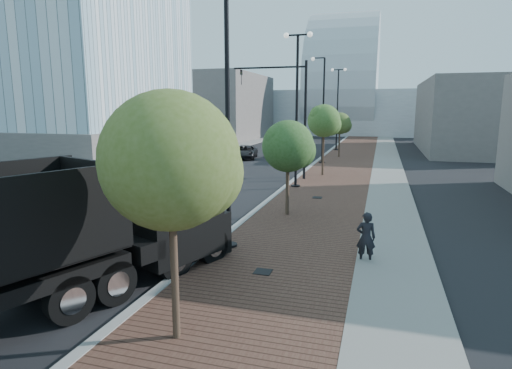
# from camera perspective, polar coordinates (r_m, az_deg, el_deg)

# --- Properties ---
(sidewalk) EXTENTS (7.00, 140.00, 0.12)m
(sidewalk) POSITION_cam_1_polar(r_m,az_deg,el_deg) (43.82, 13.68, 3.63)
(sidewalk) COLOR #4C2D23
(sidewalk) RESTS_ON ground
(concrete_strip) EXTENTS (2.40, 140.00, 0.13)m
(concrete_strip) POSITION_cam_1_polar(r_m,az_deg,el_deg) (43.77, 17.21, 3.46)
(concrete_strip) COLOR slate
(concrete_strip) RESTS_ON ground
(curb) EXTENTS (0.30, 140.00, 0.14)m
(curb) POSITION_cam_1_polar(r_m,az_deg,el_deg) (44.12, 9.13, 3.85)
(curb) COLOR gray
(curb) RESTS_ON ground
(west_sidewalk) EXTENTS (4.00, 140.00, 0.12)m
(west_sidewalk) POSITION_cam_1_polar(r_m,az_deg,el_deg) (47.55, -6.64, 4.35)
(west_sidewalk) COLOR slate
(west_sidewalk) RESTS_ON ground
(dump_truck) EXTENTS (7.31, 13.64, 3.62)m
(dump_truck) POSITION_cam_1_polar(r_m,az_deg,el_deg) (11.82, -24.71, -7.46)
(dump_truck) COLOR black
(dump_truck) RESTS_ON ground
(white_sedan) EXTENTS (2.48, 4.20, 1.31)m
(white_sedan) POSITION_cam_1_polar(r_m,az_deg,el_deg) (26.19, -6.87, 0.82)
(white_sedan) COLOR silver
(white_sedan) RESTS_ON ground
(dark_car_mid) EXTENTS (2.89, 4.88, 1.27)m
(dark_car_mid) POSITION_cam_1_polar(r_m,az_deg,el_deg) (41.68, -1.49, 4.38)
(dark_car_mid) COLOR black
(dark_car_mid) RESTS_ON ground
(dark_car_far) EXTENTS (2.74, 5.16, 1.43)m
(dark_car_far) POSITION_cam_1_polar(r_m,az_deg,el_deg) (42.89, 5.07, 4.62)
(dark_car_far) COLOR black
(dark_car_far) RESTS_ON ground
(pedestrian) EXTENTS (0.66, 0.48, 1.69)m
(pedestrian) POSITION_cam_1_polar(r_m,az_deg,el_deg) (14.08, 14.58, -6.95)
(pedestrian) COLOR black
(pedestrian) RESTS_ON ground
(streetlight_1) EXTENTS (1.44, 0.56, 9.21)m
(streetlight_1) POSITION_cam_1_polar(r_m,az_deg,el_deg) (14.44, -4.25, 7.91)
(streetlight_1) COLOR black
(streetlight_1) RESTS_ON ground
(streetlight_2) EXTENTS (1.72, 0.56, 9.28)m
(streetlight_2) POSITION_cam_1_polar(r_m,az_deg,el_deg) (25.98, 5.50, 10.00)
(streetlight_2) COLOR black
(streetlight_2) RESTS_ON ground
(streetlight_3) EXTENTS (1.44, 0.56, 9.21)m
(streetlight_3) POSITION_cam_1_polar(r_m,az_deg,el_deg) (37.85, 8.86, 9.29)
(streetlight_3) COLOR black
(streetlight_3) RESTS_ON ground
(streetlight_4) EXTENTS (1.72, 0.56, 9.28)m
(streetlight_4) POSITION_cam_1_polar(r_m,az_deg,el_deg) (49.75, 10.90, 9.99)
(streetlight_4) COLOR black
(streetlight_4) RESTS_ON ground
(traffic_mast) EXTENTS (5.09, 0.20, 8.00)m
(traffic_mast) POSITION_cam_1_polar(r_m,az_deg,el_deg) (29.10, 4.89, 10.36)
(traffic_mast) COLOR black
(traffic_mast) RESTS_ON ground
(tree_0) EXTENTS (2.80, 2.80, 5.31)m
(tree_0) POSITION_cam_1_polar(r_m,az_deg,el_deg) (8.55, -11.09, 3.09)
(tree_0) COLOR #382619
(tree_0) RESTS_ON ground
(tree_1) EXTENTS (2.38, 2.33, 4.41)m
(tree_1) POSITION_cam_1_polar(r_m,az_deg,el_deg) (19.01, 4.48, 5.13)
(tree_1) COLOR #382619
(tree_1) RESTS_ON ground
(tree_2) EXTENTS (2.38, 2.33, 5.18)m
(tree_2) POSITION_cam_1_polar(r_m,az_deg,el_deg) (30.79, 9.22, 8.44)
(tree_2) COLOR #382619
(tree_2) RESTS_ON ground
(tree_3) EXTENTS (2.21, 2.13, 4.48)m
(tree_3) POSITION_cam_1_polar(r_m,az_deg,el_deg) (42.73, 11.29, 8.06)
(tree_3) COLOR #382619
(tree_3) RESTS_ON ground
(tower_podium) EXTENTS (19.00, 19.00, 3.00)m
(tower_podium) POSITION_cam_1_polar(r_m,az_deg,el_deg) (46.34, -23.36, 5.22)
(tower_podium) COLOR #5E5855
(tower_podium) RESTS_ON ground
(convention_center) EXTENTS (50.00, 30.00, 50.00)m
(convention_center) POSITION_cam_1_polar(r_m,az_deg,el_deg) (88.83, 11.79, 10.79)
(convention_center) COLOR #A1A7AB
(convention_center) RESTS_ON ground
(commercial_block_nw) EXTENTS (14.00, 20.00, 10.00)m
(commercial_block_nw) POSITION_cam_1_polar(r_m,az_deg,el_deg) (68.46, -5.56, 10.32)
(commercial_block_nw) COLOR #625B58
(commercial_block_nw) RESTS_ON ground
(commercial_block_ne) EXTENTS (12.00, 22.00, 8.00)m
(commercial_block_ne) POSITION_cam_1_polar(r_m,az_deg,el_deg) (54.51, 27.80, 8.15)
(commercial_block_ne) COLOR #5E5855
(commercial_block_ne) RESTS_ON ground
(utility_cover_1) EXTENTS (0.50, 0.50, 0.02)m
(utility_cover_1) POSITION_cam_1_polar(r_m,az_deg,el_deg) (12.86, 0.94, -11.65)
(utility_cover_1) COLOR black
(utility_cover_1) RESTS_ON sidewalk
(utility_cover_2) EXTENTS (0.50, 0.50, 0.02)m
(utility_cover_2) POSITION_cam_1_polar(r_m,az_deg,el_deg) (23.22, 8.24, -1.75)
(utility_cover_2) COLOR black
(utility_cover_2) RESTS_ON sidewalk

